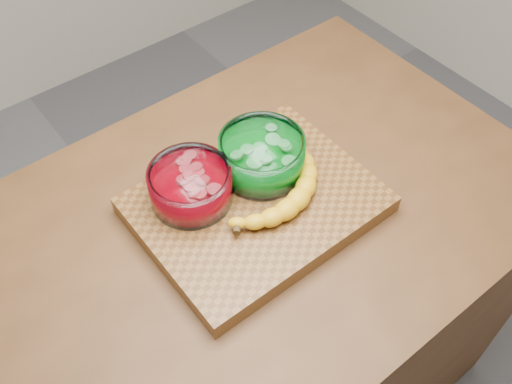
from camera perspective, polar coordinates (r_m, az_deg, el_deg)
ground at (r=1.94m, az=-0.00°, el=-18.43°), size 3.50×3.50×0.00m
counter at (r=1.52m, az=-0.00°, el=-12.31°), size 1.20×0.80×0.90m
cutting_board at (r=1.13m, az=-0.00°, el=-1.30°), size 0.45×0.35×0.04m
bowl_red at (r=1.09m, az=-6.56°, el=0.60°), size 0.16×0.16×0.07m
bowl_green at (r=1.13m, az=0.57°, el=3.63°), size 0.17×0.17×0.08m
banana at (r=1.10m, az=2.06°, el=0.21°), size 0.28×0.16×0.04m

